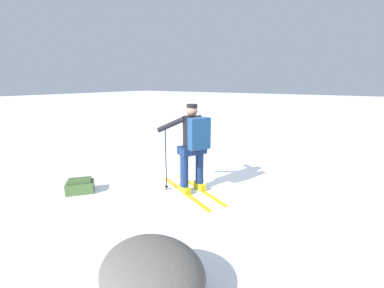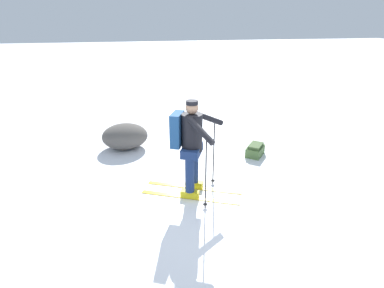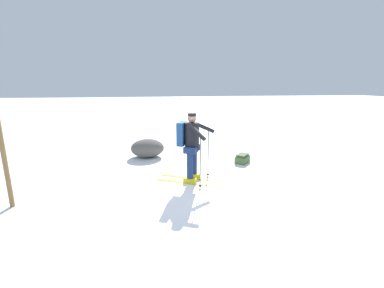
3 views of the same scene
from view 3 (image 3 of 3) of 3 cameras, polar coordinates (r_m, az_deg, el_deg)
ground_plane at (r=5.55m, az=0.32°, el=-10.82°), size 80.00×80.00×0.00m
skier at (r=5.92m, az=-0.27°, el=0.23°), size 1.69×1.18×1.62m
dropped_backpack at (r=7.66m, az=11.13°, el=-3.21°), size 0.54×0.56×0.26m
trail_marker at (r=5.71m, az=-36.60°, el=-0.20°), size 0.09×0.09×2.07m
rock_boulder at (r=8.19m, az=-9.86°, el=-0.91°), size 1.03×0.88×0.57m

